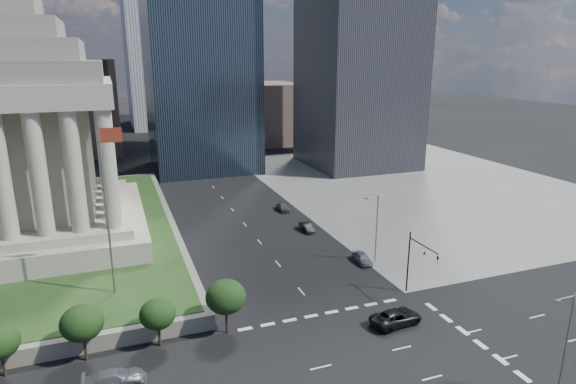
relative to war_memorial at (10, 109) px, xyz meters
name	(u,v)px	position (x,y,z in m)	size (l,w,h in m)	color
ground	(194,164)	(34.00, 52.00, -21.40)	(500.00, 500.00, 0.00)	black
sidewalk_ne	(421,184)	(80.00, 12.00, -21.38)	(68.00, 90.00, 0.03)	slate
war_memorial	(10,109)	(0.00, 0.00, 0.00)	(34.00, 34.00, 39.00)	#A09686
flagpole	(107,201)	(12.17, -24.00, -8.29)	(2.52, 0.24, 20.00)	slate
midrise_glass	(199,51)	(36.00, 47.00, 8.60)	(26.00, 26.00, 60.00)	black
building_filler_ne	(270,112)	(66.00, 82.00, -11.40)	(20.00, 30.00, 20.00)	brown
building_filler_nw	(76,107)	(4.00, 82.00, -7.40)	(24.00, 30.00, 28.00)	brown
traffic_signal_ne	(418,258)	(46.50, -34.30, -16.15)	(0.30, 5.74, 8.00)	black
street_lamp_south	(565,341)	(47.33, -54.00, -15.74)	(2.13, 0.22, 10.00)	slate
street_lamp_north	(376,224)	(47.33, -23.00, -15.74)	(2.13, 0.22, 10.00)	slate
pickup_truck	(396,317)	(40.96, -38.81, -20.57)	(2.76, 5.99, 1.67)	black
suv_grey	(115,379)	(11.57, -39.14, -20.61)	(2.22, 5.47, 1.59)	#5B5D63
parked_sedan_near	(362,258)	(45.50, -22.87, -20.66)	(1.75, 4.35, 1.48)	gray
parked_sedan_mid	(307,227)	(43.00, -7.94, -20.73)	(1.42, 4.08, 1.34)	black
parked_sedan_far	(283,207)	(43.00, 4.08, -20.66)	(1.75, 4.34, 1.48)	#575A5F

